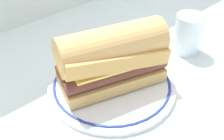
# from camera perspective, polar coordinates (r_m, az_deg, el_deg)

# --- Properties ---
(ground_plane) EXTENTS (1.50, 1.50, 0.00)m
(ground_plane) POSITION_cam_1_polar(r_m,az_deg,el_deg) (0.55, 3.63, -4.72)
(ground_plane) COLOR silver
(plate) EXTENTS (0.27, 0.27, 0.01)m
(plate) POSITION_cam_1_polar(r_m,az_deg,el_deg) (0.56, 0.00, -3.00)
(plate) COLOR white
(plate) RESTS_ON ground_plane
(sausage_sandwich) EXTENTS (0.23, 0.15, 0.13)m
(sausage_sandwich) POSITION_cam_1_polar(r_m,az_deg,el_deg) (0.52, 0.00, 2.88)
(sausage_sandwich) COLOR tan
(sausage_sandwich) RESTS_ON plate
(drinking_glass) EXTENTS (0.07, 0.07, 0.10)m
(drinking_glass) POSITION_cam_1_polar(r_m,az_deg,el_deg) (0.68, 15.92, 7.01)
(drinking_glass) COLOR silver
(drinking_glass) RESTS_ON ground_plane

